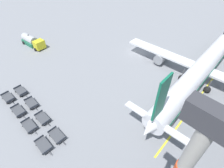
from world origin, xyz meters
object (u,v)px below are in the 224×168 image
at_px(baggage_dolly_row_near_col_c, 29,126).
at_px(fuel_tanker_primary, 32,41).
at_px(baggage_dolly_row_near_col_d, 44,145).
at_px(baggage_dolly_row_mid_a_col_b, 31,103).
at_px(baggage_dolly_row_near_col_a, 8,98).
at_px(baggage_dolly_row_mid_a_col_c, 43,118).
at_px(baggage_dolly_row_near_col_b, 18,111).
at_px(baggage_dolly_row_mid_a_col_a, 21,91).
at_px(baggage_dolly_row_mid_a_col_d, 57,136).
at_px(airplane, 205,64).

bearing_deg(baggage_dolly_row_near_col_c, fuel_tanker_primary, 152.95).
height_order(baggage_dolly_row_near_col_d, baggage_dolly_row_mid_a_col_b, same).
height_order(fuel_tanker_primary, baggage_dolly_row_mid_a_col_b, fuel_tanker_primary).
relative_size(baggage_dolly_row_near_col_d, baggage_dolly_row_mid_a_col_b, 0.99).
relative_size(baggage_dolly_row_near_col_a, baggage_dolly_row_mid_a_col_c, 1.00).
bearing_deg(baggage_dolly_row_near_col_b, baggage_dolly_row_near_col_a, -179.45).
distance_m(baggage_dolly_row_near_col_b, baggage_dolly_row_mid_a_col_c, 4.95).
distance_m(baggage_dolly_row_near_col_b, baggage_dolly_row_mid_a_col_a, 5.13).
relative_size(baggage_dolly_row_near_col_d, baggage_dolly_row_mid_a_col_a, 0.99).
bearing_deg(baggage_dolly_row_near_col_a, baggage_dolly_row_near_col_d, 0.01).
xyz_separation_m(baggage_dolly_row_near_col_b, baggage_dolly_row_mid_a_col_d, (8.93, 2.21, 0.00)).
bearing_deg(baggage_dolly_row_near_col_b, baggage_dolly_row_near_col_d, -0.27).
distance_m(baggage_dolly_row_near_col_c, baggage_dolly_row_mid_a_col_a, 9.14).
height_order(baggage_dolly_row_near_col_c, baggage_dolly_row_mid_a_col_c, same).
bearing_deg(airplane, baggage_dolly_row_mid_a_col_b, -121.52).
bearing_deg(baggage_dolly_row_near_col_b, baggage_dolly_row_near_col_c, -0.25).
distance_m(fuel_tanker_primary, baggage_dolly_row_mid_a_col_d, 31.22).
relative_size(baggage_dolly_row_near_col_d, baggage_dolly_row_mid_a_col_c, 0.99).
bearing_deg(baggage_dolly_row_mid_a_col_d, baggage_dolly_row_near_col_d, -89.61).
bearing_deg(baggage_dolly_row_near_col_a, fuel_tanker_primary, 141.60).
height_order(baggage_dolly_row_near_col_a, baggage_dolly_row_mid_a_col_c, same).
xyz_separation_m(baggage_dolly_row_mid_a_col_c, baggage_dolly_row_mid_a_col_d, (4.52, -0.05, 0.00)).
distance_m(airplane, baggage_dolly_row_near_col_a, 39.03).
xyz_separation_m(baggage_dolly_row_near_col_a, baggage_dolly_row_near_col_c, (8.78, 0.02, 0.00)).
relative_size(fuel_tanker_primary, baggage_dolly_row_mid_a_col_c, 2.37).
bearing_deg(airplane, baggage_dolly_row_near_col_d, -105.73).
bearing_deg(baggage_dolly_row_mid_a_col_d, baggage_dolly_row_near_col_a, -170.49).
xyz_separation_m(baggage_dolly_row_near_col_b, baggage_dolly_row_mid_a_col_a, (-4.53, 2.40, 0.00)).
bearing_deg(baggage_dolly_row_near_col_c, baggage_dolly_row_near_col_a, -179.84).
height_order(baggage_dolly_row_mid_a_col_b, baggage_dolly_row_mid_a_col_d, same).
bearing_deg(fuel_tanker_primary, baggage_dolly_row_near_col_c, -27.05).
distance_m(baggage_dolly_row_near_col_b, baggage_dolly_row_near_col_d, 8.94).
relative_size(baggage_dolly_row_mid_a_col_a, baggage_dolly_row_mid_a_col_c, 1.00).
bearing_deg(baggage_dolly_row_near_col_c, baggage_dolly_row_mid_a_col_b, 150.76).
distance_m(baggage_dolly_row_near_col_a, baggage_dolly_row_near_col_b, 4.50).
relative_size(baggage_dolly_row_mid_a_col_c, baggage_dolly_row_mid_a_col_d, 1.00).
xyz_separation_m(baggage_dolly_row_near_col_a, baggage_dolly_row_mid_a_col_a, (-0.03, 2.45, 0.00)).
relative_size(fuel_tanker_primary, baggage_dolly_row_near_col_c, 2.38).
bearing_deg(baggage_dolly_row_mid_a_col_b, baggage_dolly_row_near_col_b, -87.83).
relative_size(airplane, baggage_dolly_row_mid_a_col_a, 12.83).
bearing_deg(baggage_dolly_row_mid_a_col_b, baggage_dolly_row_near_col_c, -29.24).
bearing_deg(baggage_dolly_row_mid_a_col_b, baggage_dolly_row_near_col_d, -15.30).
distance_m(baggage_dolly_row_mid_a_col_b, baggage_dolly_row_mid_a_col_c, 4.51).
height_order(baggage_dolly_row_near_col_c, baggage_dolly_row_mid_a_col_b, same).
xyz_separation_m(baggage_dolly_row_mid_a_col_b, baggage_dolly_row_mid_a_col_c, (4.50, -0.18, 0.00)).
distance_m(airplane, baggage_dolly_row_mid_a_col_b, 34.55).
height_order(airplane, fuel_tanker_primary, airplane).
relative_size(baggage_dolly_row_near_col_b, baggage_dolly_row_near_col_c, 1.00).
bearing_deg(baggage_dolly_row_near_col_d, baggage_dolly_row_near_col_b, 179.73).
bearing_deg(baggage_dolly_row_near_col_d, baggage_dolly_row_mid_a_col_a, 169.72).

